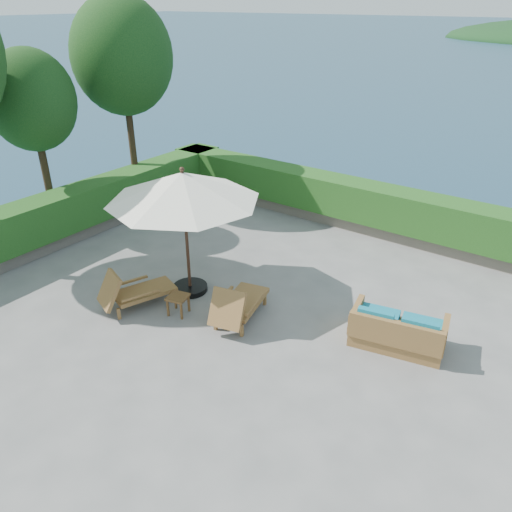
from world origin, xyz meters
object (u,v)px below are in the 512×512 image
Objects in this scene: lounge_right at (238,304)px; wicker_loveseat at (397,332)px; side_table at (178,299)px; lounge_left at (133,291)px; patio_umbrella at (183,188)px.

wicker_loveseat is at bearing 6.46° from lounge_right.
wicker_loveseat is (4.07, 1.58, -0.03)m from side_table.
side_table is at bearing 40.87° from lounge_left.
patio_umbrella is at bearing 177.94° from wicker_loveseat.
side_table is 4.36m from wicker_loveseat.
lounge_right reaches higher than wicker_loveseat.
lounge_left is at bearing -113.24° from patio_umbrella.
wicker_loveseat is at bearing 21.27° from side_table.
lounge_left is 3.47× the size of side_table.
lounge_right is (2.10, 0.87, 0.01)m from lounge_left.
lounge_right is (1.59, -0.30, -2.02)m from patio_umbrella.
side_table is (0.44, -0.83, -2.07)m from patio_umbrella.
lounge_right is 3.10m from wicker_loveseat.
lounge_left is at bearing -159.80° from side_table.
side_table is 0.26× the size of wicker_loveseat.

